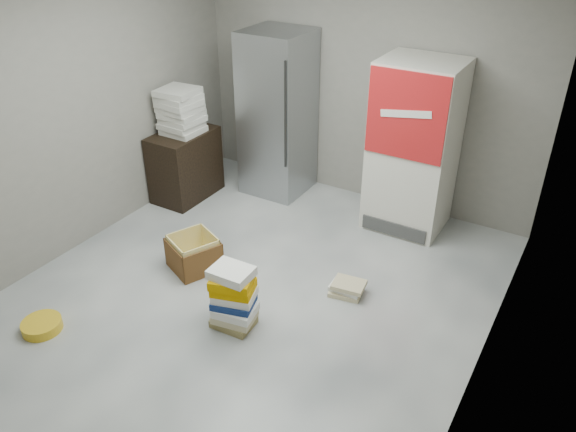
# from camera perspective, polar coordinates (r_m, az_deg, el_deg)

# --- Properties ---
(ground) EXTENTS (5.00, 5.00, 0.00)m
(ground) POSITION_cam_1_polar(r_m,az_deg,el_deg) (5.06, -5.06, -9.06)
(ground) COLOR silver
(ground) RESTS_ON ground
(room_shell) EXTENTS (4.04, 5.04, 2.82)m
(room_shell) POSITION_cam_1_polar(r_m,az_deg,el_deg) (4.17, -6.18, 10.45)
(room_shell) COLOR gray
(room_shell) RESTS_ON ground
(steel_fridge) EXTENTS (0.70, 0.72, 1.90)m
(steel_fridge) POSITION_cam_1_polar(r_m,az_deg,el_deg) (6.59, -1.06, 10.30)
(steel_fridge) COLOR #ABAEB3
(steel_fridge) RESTS_ON ground
(coke_cooler) EXTENTS (0.80, 0.73, 1.80)m
(coke_cooler) POSITION_cam_1_polar(r_m,az_deg,el_deg) (5.95, 12.64, 6.84)
(coke_cooler) COLOR silver
(coke_cooler) RESTS_ON ground
(wood_shelf) EXTENTS (0.50, 0.80, 0.80)m
(wood_shelf) POSITION_cam_1_polar(r_m,az_deg,el_deg) (6.72, -10.39, 5.13)
(wood_shelf) COLOR black
(wood_shelf) RESTS_ON ground
(supply_box_stack) EXTENTS (0.44, 0.45, 0.52)m
(supply_box_stack) POSITION_cam_1_polar(r_m,az_deg,el_deg) (6.47, -10.86, 10.41)
(supply_box_stack) COLOR beige
(supply_box_stack) RESTS_ON wood_shelf
(phonebook_stack_main) EXTENTS (0.41, 0.36, 0.57)m
(phonebook_stack_main) POSITION_cam_1_polar(r_m,az_deg,el_deg) (4.70, -5.55, -8.24)
(phonebook_stack_main) COLOR olive
(phonebook_stack_main) RESTS_ON ground
(phonebook_stack_side) EXTENTS (0.34, 0.28, 0.13)m
(phonebook_stack_side) POSITION_cam_1_polar(r_m,az_deg,el_deg) (5.17, 6.03, -7.26)
(phonebook_stack_side) COLOR #C7B98D
(phonebook_stack_side) RESTS_ON ground
(cardboard_box) EXTENTS (0.56, 0.56, 0.34)m
(cardboard_box) POSITION_cam_1_polar(r_m,az_deg,el_deg) (5.50, -9.52, -3.95)
(cardboard_box) COLOR yellow
(cardboard_box) RESTS_ON ground
(bucket_lid) EXTENTS (0.43, 0.43, 0.09)m
(bucket_lid) POSITION_cam_1_polar(r_m,az_deg,el_deg) (5.20, -23.72, -10.15)
(bucket_lid) COLOR gold
(bucket_lid) RESTS_ON ground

